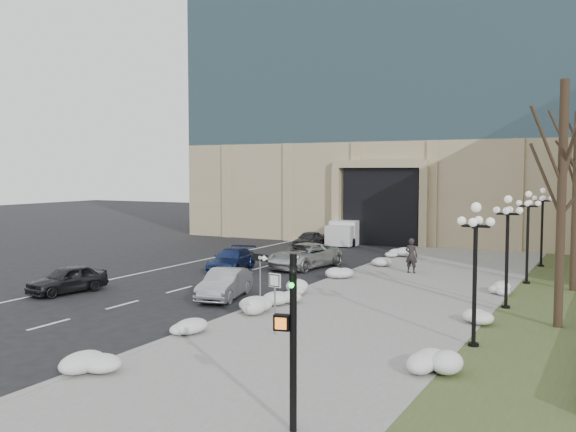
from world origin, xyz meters
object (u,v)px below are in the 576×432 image
(car_a, at_px, (67,279))
(lamppost_b, at_px, (507,236))
(one_way_sign, at_px, (263,265))
(traffic_signal, at_px, (292,347))
(box_truck, at_px, (348,232))
(car_e, at_px, (309,239))
(keep_sign, at_px, (275,291))
(car_c, at_px, (232,260))
(lamppost_a, at_px, (475,255))
(lamppost_c, at_px, (528,225))
(car_d, at_px, (304,256))
(pedestrian, at_px, (411,256))
(lamppost_d, at_px, (542,216))
(car_b, at_px, (225,284))

(car_a, bearing_deg, lamppost_b, 27.29)
(one_way_sign, distance_m, traffic_signal, 11.99)
(box_truck, bearing_deg, lamppost_b, -59.14)
(car_e, xyz_separation_m, one_way_sign, (8.09, -21.17, 1.38))
(keep_sign, distance_m, traffic_signal, 8.24)
(car_c, relative_size, one_way_sign, 1.83)
(lamppost_a, relative_size, lamppost_c, 1.00)
(box_truck, distance_m, lamppost_c, 20.11)
(lamppost_c, bearing_deg, car_a, -147.33)
(car_d, distance_m, one_way_sign, 12.47)
(pedestrian, xyz_separation_m, lamppost_d, (6.09, 6.03, 1.99))
(lamppost_d, bearing_deg, car_c, -149.28)
(car_a, relative_size, lamppost_d, 0.80)
(lamppost_a, bearing_deg, box_truck, 119.83)
(car_c, xyz_separation_m, traffic_signal, (13.63, -18.95, 1.34))
(car_d, height_order, one_way_sign, one_way_sign)
(car_b, distance_m, car_c, 8.12)
(box_truck, bearing_deg, lamppost_a, -66.64)
(car_d, relative_size, one_way_sign, 2.16)
(lamppost_a, height_order, lamppost_d, same)
(car_d, distance_m, keep_sign, 16.05)
(car_b, distance_m, box_truck, 23.29)
(car_b, xyz_separation_m, car_d, (-0.85, 9.91, 0.06))
(car_a, height_order, lamppost_c, lamppost_c)
(traffic_signal, bearing_deg, one_way_sign, 110.96)
(car_d, xyz_separation_m, lamppost_d, (12.48, 6.44, 2.35))
(car_c, bearing_deg, car_a, -120.95)
(car_b, bearing_deg, car_e, 91.60)
(car_d, xyz_separation_m, one_way_sign, (3.89, -11.78, 1.27))
(one_way_sign, bearing_deg, lamppost_d, 80.20)
(car_d, xyz_separation_m, lamppost_c, (12.48, -0.06, 2.35))
(pedestrian, relative_size, traffic_signal, 0.48)
(car_a, distance_m, lamppost_d, 26.70)
(pedestrian, distance_m, box_truck, 15.55)
(lamppost_d, bearing_deg, lamppost_a, -90.00)
(car_c, height_order, car_d, car_d)
(traffic_signal, xyz_separation_m, lamppost_c, (2.10, 21.80, 1.09))
(traffic_signal, relative_size, lamppost_d, 0.84)
(car_b, height_order, lamppost_a, lamppost_a)
(car_e, height_order, lamppost_b, lamppost_b)
(keep_sign, bearing_deg, lamppost_c, 75.05)
(car_c, xyz_separation_m, lamppost_a, (15.73, -10.15, 2.43))
(box_truck, bearing_deg, car_e, -120.35)
(car_d, relative_size, lamppost_a, 1.10)
(car_c, relative_size, box_truck, 0.72)
(one_way_sign, distance_m, lamppost_c, 14.57)
(car_c, bearing_deg, lamppost_c, -1.57)
(car_c, bearing_deg, lamppost_b, -24.90)
(car_a, distance_m, car_d, 13.83)
(car_e, distance_m, lamppost_d, 17.12)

